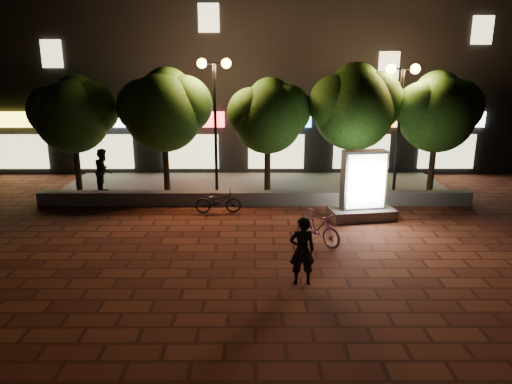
{
  "coord_description": "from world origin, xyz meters",
  "views": [
    {
      "loc": [
        -0.01,
        -12.7,
        5.03
      ],
      "look_at": [
        0.04,
        1.5,
        1.16
      ],
      "focal_mm": 32.89,
      "sensor_mm": 36.0,
      "label": 1
    }
  ],
  "objects_px": {
    "street_lamp_left": "(215,92)",
    "street_lamp_right": "(401,96)",
    "rider": "(302,251)",
    "tree_far_right": "(438,110)",
    "ad_kiosk": "(363,192)",
    "scooter_pink": "(318,228)",
    "tree_mid": "(269,114)",
    "tree_left": "(165,108)",
    "scooter_parked": "(218,201)",
    "tree_far_left": "(74,112)",
    "pedestrian": "(104,170)",
    "tree_right": "(355,104)"
  },
  "relations": [
    {
      "from": "street_lamp_left",
      "to": "rider",
      "type": "xyz_separation_m",
      "value": [
        2.6,
        -7.7,
        -3.2
      ]
    },
    {
      "from": "tree_mid",
      "to": "street_lamp_right",
      "type": "bearing_deg",
      "value": -3.04
    },
    {
      "from": "street_lamp_right",
      "to": "ad_kiosk",
      "type": "xyz_separation_m",
      "value": [
        -1.9,
        -2.83,
        -2.95
      ]
    },
    {
      "from": "street_lamp_left",
      "to": "scooter_parked",
      "type": "distance_m",
      "value": 4.23
    },
    {
      "from": "tree_far_left",
      "to": "tree_mid",
      "type": "relative_size",
      "value": 1.03
    },
    {
      "from": "street_lamp_right",
      "to": "ad_kiosk",
      "type": "relative_size",
      "value": 2.13
    },
    {
      "from": "rider",
      "to": "tree_far_left",
      "type": "bearing_deg",
      "value": -50.02
    },
    {
      "from": "tree_right",
      "to": "street_lamp_left",
      "type": "relative_size",
      "value": 0.98
    },
    {
      "from": "pedestrian",
      "to": "tree_far_right",
      "type": "bearing_deg",
      "value": -95.52
    },
    {
      "from": "street_lamp_right",
      "to": "scooter_parked",
      "type": "bearing_deg",
      "value": -162.02
    },
    {
      "from": "tree_far_left",
      "to": "tree_mid",
      "type": "xyz_separation_m",
      "value": [
        7.5,
        -0.0,
        -0.08
      ]
    },
    {
      "from": "ad_kiosk",
      "to": "rider",
      "type": "height_order",
      "value": "ad_kiosk"
    },
    {
      "from": "tree_far_right",
      "to": "ad_kiosk",
      "type": "height_order",
      "value": "tree_far_right"
    },
    {
      "from": "pedestrian",
      "to": "scooter_parked",
      "type": "bearing_deg",
      "value": -123.34
    },
    {
      "from": "pedestrian",
      "to": "scooter_pink",
      "type": "bearing_deg",
      "value": -130.27
    },
    {
      "from": "tree_far_left",
      "to": "tree_far_right",
      "type": "xyz_separation_m",
      "value": [
        14.0,
        0.0,
        0.08
      ]
    },
    {
      "from": "tree_far_left",
      "to": "scooter_pink",
      "type": "xyz_separation_m",
      "value": [
        8.76,
        -5.43,
        -2.79
      ]
    },
    {
      "from": "tree_far_left",
      "to": "scooter_pink",
      "type": "height_order",
      "value": "tree_far_left"
    },
    {
      "from": "street_lamp_left",
      "to": "scooter_pink",
      "type": "xyz_separation_m",
      "value": [
        3.31,
        -5.17,
        -3.53
      ]
    },
    {
      "from": "street_lamp_right",
      "to": "pedestrian",
      "type": "relative_size",
      "value": 2.82
    },
    {
      "from": "street_lamp_left",
      "to": "rider",
      "type": "relative_size",
      "value": 3.11
    },
    {
      "from": "tree_far_right",
      "to": "street_lamp_left",
      "type": "xyz_separation_m",
      "value": [
        -8.55,
        -0.26,
        0.66
      ]
    },
    {
      "from": "street_lamp_right",
      "to": "pedestrian",
      "type": "bearing_deg",
      "value": 178.28
    },
    {
      "from": "pedestrian",
      "to": "tree_mid",
      "type": "bearing_deg",
      "value": -95.88
    },
    {
      "from": "tree_left",
      "to": "ad_kiosk",
      "type": "distance_m",
      "value": 8.1
    },
    {
      "from": "scooter_pink",
      "to": "ad_kiosk",
      "type": "bearing_deg",
      "value": 11.85
    },
    {
      "from": "tree_right",
      "to": "ad_kiosk",
      "type": "relative_size",
      "value": 2.17
    },
    {
      "from": "tree_far_right",
      "to": "scooter_pink",
      "type": "height_order",
      "value": "tree_far_right"
    },
    {
      "from": "tree_left",
      "to": "tree_far_left",
      "type": "bearing_deg",
      "value": -180.0
    },
    {
      "from": "street_lamp_right",
      "to": "scooter_pink",
      "type": "bearing_deg",
      "value": -125.53
    },
    {
      "from": "tree_mid",
      "to": "street_lamp_right",
      "type": "distance_m",
      "value": 5.0
    },
    {
      "from": "tree_far_right",
      "to": "street_lamp_right",
      "type": "xyz_separation_m",
      "value": [
        -1.55,
        -0.26,
        0.53
      ]
    },
    {
      "from": "scooter_pink",
      "to": "rider",
      "type": "height_order",
      "value": "rider"
    },
    {
      "from": "tree_right",
      "to": "street_lamp_right",
      "type": "relative_size",
      "value": 1.02
    },
    {
      "from": "tree_mid",
      "to": "tree_far_right",
      "type": "height_order",
      "value": "tree_far_right"
    },
    {
      "from": "tree_left",
      "to": "scooter_parked",
      "type": "height_order",
      "value": "tree_left"
    },
    {
      "from": "tree_mid",
      "to": "tree_far_right",
      "type": "bearing_deg",
      "value": 0.0
    },
    {
      "from": "tree_far_left",
      "to": "tree_right",
      "type": "xyz_separation_m",
      "value": [
        10.8,
        0.0,
        0.27
      ]
    },
    {
      "from": "street_lamp_left",
      "to": "street_lamp_right",
      "type": "height_order",
      "value": "street_lamp_left"
    },
    {
      "from": "ad_kiosk",
      "to": "tree_left",
      "type": "bearing_deg",
      "value": 156.28
    },
    {
      "from": "tree_far_right",
      "to": "rider",
      "type": "relative_size",
      "value": 2.86
    },
    {
      "from": "tree_mid",
      "to": "pedestrian",
      "type": "relative_size",
      "value": 2.55
    },
    {
      "from": "tree_far_left",
      "to": "street_lamp_right",
      "type": "bearing_deg",
      "value": -1.21
    },
    {
      "from": "rider",
      "to": "tree_left",
      "type": "bearing_deg",
      "value": -65.6
    },
    {
      "from": "pedestrian",
      "to": "street_lamp_left",
      "type": "bearing_deg",
      "value": -99.53
    },
    {
      "from": "tree_left",
      "to": "street_lamp_left",
      "type": "relative_size",
      "value": 0.94
    },
    {
      "from": "street_lamp_right",
      "to": "ad_kiosk",
      "type": "height_order",
      "value": "street_lamp_right"
    },
    {
      "from": "rider",
      "to": "scooter_parked",
      "type": "relative_size",
      "value": 1.05
    },
    {
      "from": "tree_right",
      "to": "tree_left",
      "type": "bearing_deg",
      "value": -180.0
    },
    {
      "from": "tree_mid",
      "to": "rider",
      "type": "xyz_separation_m",
      "value": [
        0.55,
        -7.96,
        -2.38
      ]
    }
  ]
}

